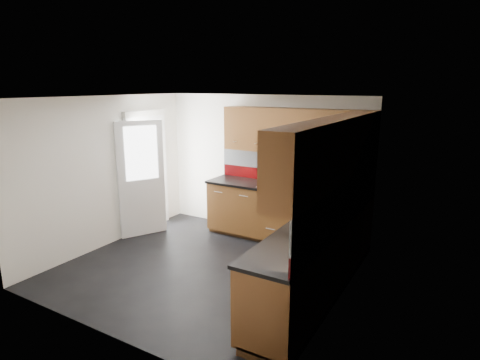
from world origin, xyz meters
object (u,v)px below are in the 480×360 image
Objects in this scene: food_processor at (329,205)px; toaster at (331,186)px; gas_hob at (279,186)px; utensil_pot at (261,176)px.

toaster is at bearing 106.53° from food_processor.
utensil_pot reaches higher than gas_hob.
food_processor is (0.35, -1.16, 0.05)m from toaster.
food_processor reaches higher than gas_hob.
utensil_pot is at bearing 155.16° from gas_hob.
gas_hob is 1.40× the size of utensil_pot.
utensil_pot is at bearing 142.98° from food_processor.
utensil_pot reaches higher than food_processor.
toaster is 1.21m from food_processor.
toaster is (0.83, 0.15, 0.07)m from gas_hob.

